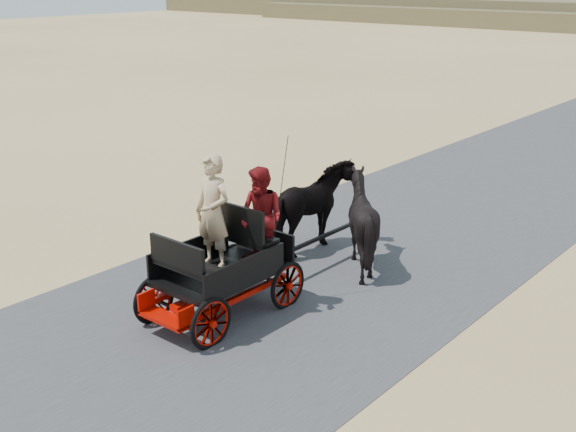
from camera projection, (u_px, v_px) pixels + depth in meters
The scene contains 8 objects.
ground at pixel (255, 305), 11.65m from camera, with size 140.00×140.00×0.00m, color tan.
road at pixel (255, 304), 11.65m from camera, with size 6.00×140.00×0.01m, color #38383A.
ridge_near at pixel (425, 16), 71.71m from camera, with size 40.00×4.00×1.60m, color brown.
carriage at pixel (222, 292), 11.25m from camera, with size 1.30×2.40×0.72m, color black, non-canonical shape.
horse_left at pixel (313, 209), 13.60m from camera, with size 0.91×2.01×1.70m, color black.
horse_right at pixel (361, 222), 12.93m from camera, with size 1.37×1.54×1.70m, color black.
driver_man at pixel (213, 212), 11.00m from camera, with size 0.66×0.43×1.80m, color tan.
passenger_woman at pixel (261, 217), 11.13m from camera, with size 0.77×0.60×1.58m, color #660C0F.
Camera 1 is at (7.18, -7.76, 5.12)m, focal length 45.00 mm.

